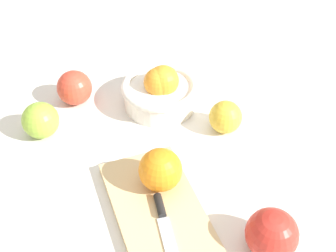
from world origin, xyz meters
TOP-DOWN VIEW (x-y plane):
  - ground_plane at (0.00, 0.00)m, footprint 2.40×2.40m
  - bowl at (-0.17, 0.09)m, footprint 0.17×0.17m
  - cutting_board at (0.11, -0.01)m, footprint 0.25×0.15m
  - orange_on_board at (0.07, 0.01)m, footprint 0.08×0.08m
  - knife at (0.15, -0.01)m, footprint 0.16×0.04m
  - apple_front_left at (-0.24, -0.08)m, footprint 0.08×0.08m
  - apple_back_right at (0.24, 0.14)m, footprint 0.08×0.08m
  - apple_back_left at (-0.04, 0.19)m, footprint 0.07×0.07m
  - apple_front_left_2 at (-0.16, -0.17)m, footprint 0.08×0.08m

SIDE VIEW (x-z plane):
  - ground_plane at x=0.00m, z-range 0.00..0.00m
  - cutting_board at x=0.11m, z-range 0.00..0.02m
  - knife at x=0.15m, z-range 0.02..0.03m
  - apple_back_left at x=-0.04m, z-range 0.00..0.07m
  - apple_front_left_2 at x=-0.16m, z-range 0.00..0.08m
  - apple_front_left at x=-0.24m, z-range 0.00..0.08m
  - bowl at x=-0.17m, z-range -0.01..0.09m
  - apple_back_right at x=0.24m, z-range 0.00..0.08m
  - orange_on_board at x=0.07m, z-range 0.02..0.10m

